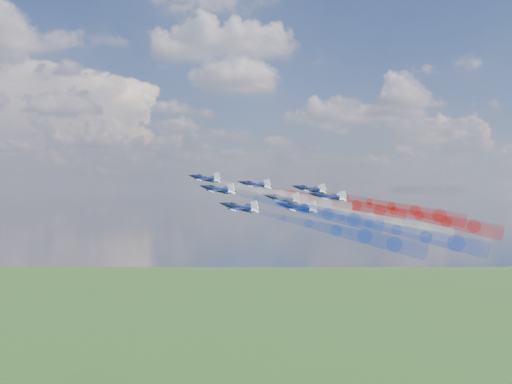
{
  "coord_description": "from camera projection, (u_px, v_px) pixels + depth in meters",
  "views": [
    {
      "loc": [
        -31.72,
        -151.88,
        126.11
      ],
      "look_at": [
        -1.73,
        -5.49,
        125.64
      ],
      "focal_mm": 42.83,
      "sensor_mm": 36.0,
      "label": 1
    }
  ],
  "objects": [
    {
      "name": "jet_outer_left",
      "position": [
        240.0,
        208.0,
        131.51
      ],
      "size": [
        13.79,
        13.83,
        5.76
      ],
      "primitive_type": null,
      "rotation": [
        0.18,
        -0.12,
        0.81
      ],
      "color": "black"
    },
    {
      "name": "trail_inner_left",
      "position": [
        303.0,
        209.0,
        132.96
      ],
      "size": [
        28.84,
        26.97,
        10.45
      ],
      "primitive_type": null,
      "rotation": [
        0.18,
        -0.12,
        0.81
      ],
      "color": "blue"
    },
    {
      "name": "jet_lead",
      "position": [
        205.0,
        179.0,
        158.72
      ],
      "size": [
        13.79,
        13.83,
        5.76
      ],
      "primitive_type": null,
      "rotation": [
        0.18,
        -0.12,
        0.81
      ],
      "color": "black"
    },
    {
      "name": "jet_rear_right",
      "position": [
        329.0,
        197.0,
        149.16
      ],
      "size": [
        13.79,
        13.83,
        5.76
      ],
      "primitive_type": null,
      "rotation": [
        0.18,
        -0.12,
        0.81
      ],
      "color": "black"
    },
    {
      "name": "trail_inner_right",
      "position": [
        333.0,
        201.0,
        149.66
      ],
      "size": [
        28.84,
        26.97,
        10.45
      ],
      "primitive_type": null,
      "rotation": [
        0.18,
        -0.12,
        0.81
      ],
      "color": "red"
    },
    {
      "name": "jet_center_third",
      "position": [
        283.0,
        199.0,
        147.29
      ],
      "size": [
        13.79,
        13.83,
        5.76
      ],
      "primitive_type": null,
      "rotation": [
        0.18,
        -0.12,
        0.81
      ],
      "color": "black"
    },
    {
      "name": "jet_outer_right",
      "position": [
        310.0,
        189.0,
        162.33
      ],
      "size": [
        13.79,
        13.83,
        5.76
      ],
      "primitive_type": null,
      "rotation": [
        0.18,
        -0.12,
        0.81
      ],
      "color": "black"
    },
    {
      "name": "jet_rear_left",
      "position": [
        298.0,
        208.0,
        134.64
      ],
      "size": [
        13.79,
        13.83,
        5.76
      ],
      "primitive_type": null,
      "rotation": [
        0.18,
        -0.12,
        0.81
      ],
      "color": "black"
    },
    {
      "name": "jet_inner_left",
      "position": [
        218.0,
        190.0,
        144.25
      ],
      "size": [
        13.79,
        13.83,
        5.76
      ],
      "primitive_type": null,
      "rotation": [
        0.18,
        -0.12,
        0.81
      ],
      "color": "black"
    },
    {
      "name": "trail_rear_left",
      "position": [
        397.0,
        230.0,
        123.35
      ],
      "size": [
        28.84,
        26.97,
        10.45
      ],
      "primitive_type": null,
      "rotation": [
        0.18,
        -0.12,
        0.81
      ],
      "color": "blue"
    },
    {
      "name": "jet_inner_right",
      "position": [
        255.0,
        185.0,
        160.95
      ],
      "size": [
        13.79,
        13.83,
        5.76
      ],
      "primitive_type": null,
      "rotation": [
        0.18,
        -0.12,
        0.81
      ],
      "color": "black"
    },
    {
      "name": "trail_outer_left",
      "position": [
        336.0,
        230.0,
        120.22
      ],
      "size": [
        28.84,
        26.97,
        10.45
      ],
      "primitive_type": null,
      "rotation": [
        0.18,
        -0.12,
        0.81
      ],
      "color": "blue"
    },
    {
      "name": "trail_outer_right",
      "position": [
        392.0,
        206.0,
        151.04
      ],
      "size": [
        28.84,
        26.97,
        10.45
      ],
      "primitive_type": null,
      "rotation": [
        0.18,
        -0.12,
        0.81
      ],
      "color": "red"
    },
    {
      "name": "trail_rear_right",
      "position": [
        419.0,
        216.0,
        137.87
      ],
      "size": [
        28.84,
        26.97,
        10.45
      ],
      "primitive_type": null,
      "rotation": [
        0.18,
        -0.12,
        0.81
      ],
      "color": "red"
    },
    {
      "name": "trail_lead",
      "position": [
        281.0,
        195.0,
        147.43
      ],
      "size": [
        28.84,
        26.97,
        10.45
      ],
      "primitive_type": null,
      "rotation": [
        0.18,
        -0.12,
        0.81
      ],
      "color": "white"
    },
    {
      "name": "trail_center_third",
      "position": [
        371.0,
        218.0,
        136.0
      ],
      "size": [
        28.84,
        26.97,
        10.45
      ],
      "primitive_type": null,
      "rotation": [
        0.18,
        -0.12,
        0.81
      ],
      "color": "white"
    }
  ]
}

